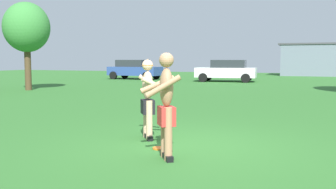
{
  "coord_description": "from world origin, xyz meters",
  "views": [
    {
      "loc": [
        2.18,
        -6.63,
        1.63
      ],
      "look_at": [
        -0.5,
        0.32,
        0.93
      ],
      "focal_mm": 40.5,
      "sensor_mm": 36.0,
      "label": 1
    }
  ],
  "objects_px": {
    "car_white_near_post": "(227,70)",
    "car_blue_mid_lot": "(134,69)",
    "frisbee": "(159,148)",
    "player_with_cap": "(148,96)",
    "tree_right_field": "(27,28)",
    "player_in_red": "(166,103)"
  },
  "relations": [
    {
      "from": "player_with_cap",
      "to": "frisbee",
      "type": "distance_m",
      "value": 1.28
    },
    {
      "from": "player_in_red",
      "to": "car_white_near_post",
      "type": "height_order",
      "value": "player_in_red"
    },
    {
      "from": "frisbee",
      "to": "car_white_near_post",
      "type": "height_order",
      "value": "car_white_near_post"
    },
    {
      "from": "player_in_red",
      "to": "tree_right_field",
      "type": "bearing_deg",
      "value": 138.98
    },
    {
      "from": "player_with_cap",
      "to": "car_blue_mid_lot",
      "type": "relative_size",
      "value": 0.37
    },
    {
      "from": "player_with_cap",
      "to": "car_white_near_post",
      "type": "relative_size",
      "value": 0.37
    },
    {
      "from": "tree_right_field",
      "to": "car_white_near_post",
      "type": "bearing_deg",
      "value": 53.98
    },
    {
      "from": "car_blue_mid_lot",
      "to": "player_with_cap",
      "type": "bearing_deg",
      "value": -63.17
    },
    {
      "from": "car_blue_mid_lot",
      "to": "car_white_near_post",
      "type": "bearing_deg",
      "value": -5.42
    },
    {
      "from": "player_with_cap",
      "to": "car_blue_mid_lot",
      "type": "height_order",
      "value": "player_with_cap"
    },
    {
      "from": "car_white_near_post",
      "to": "tree_right_field",
      "type": "xyz_separation_m",
      "value": [
        -8.16,
        -11.23,
        2.44
      ]
    },
    {
      "from": "player_with_cap",
      "to": "player_in_red",
      "type": "relative_size",
      "value": 0.94
    },
    {
      "from": "player_in_red",
      "to": "car_blue_mid_lot",
      "type": "relative_size",
      "value": 0.39
    },
    {
      "from": "player_with_cap",
      "to": "tree_right_field",
      "type": "relative_size",
      "value": 0.35
    },
    {
      "from": "car_white_near_post",
      "to": "player_with_cap",
      "type": "bearing_deg",
      "value": -82.14
    },
    {
      "from": "car_white_near_post",
      "to": "car_blue_mid_lot",
      "type": "bearing_deg",
      "value": 174.58
    },
    {
      "from": "tree_right_field",
      "to": "car_blue_mid_lot",
      "type": "bearing_deg",
      "value": 88.31
    },
    {
      "from": "frisbee",
      "to": "car_blue_mid_lot",
      "type": "bearing_deg",
      "value": 117.2
    },
    {
      "from": "car_blue_mid_lot",
      "to": "tree_right_field",
      "type": "height_order",
      "value": "tree_right_field"
    },
    {
      "from": "player_in_red",
      "to": "car_white_near_post",
      "type": "distance_m",
      "value": 21.87
    },
    {
      "from": "player_in_red",
      "to": "tree_right_field",
      "type": "distance_m",
      "value": 15.91
    },
    {
      "from": "player_with_cap",
      "to": "player_in_red",
      "type": "height_order",
      "value": "player_in_red"
    }
  ]
}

